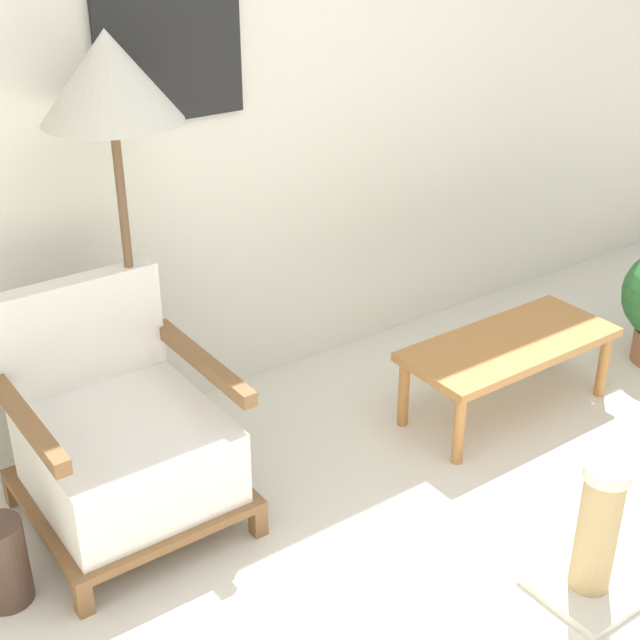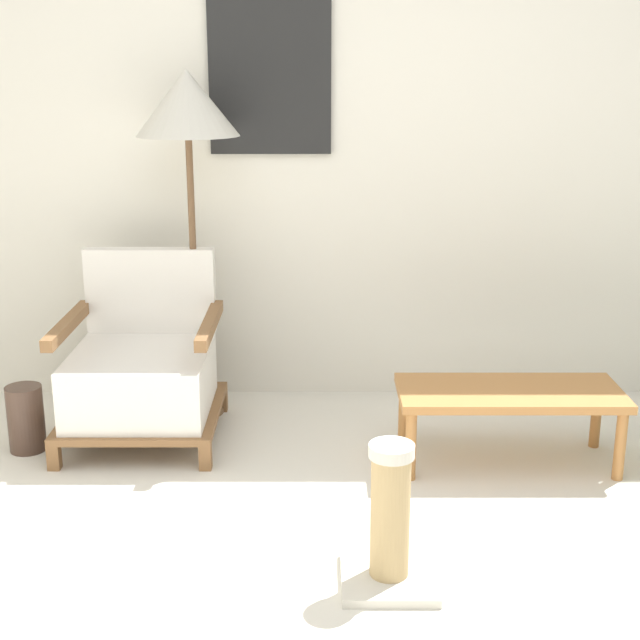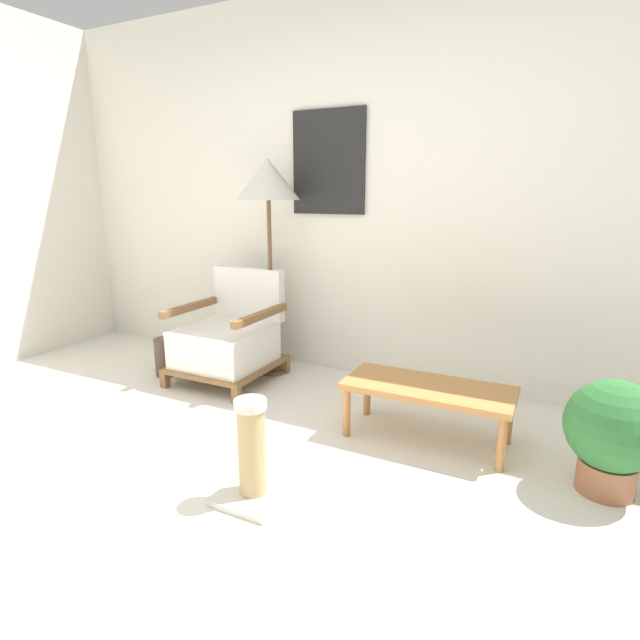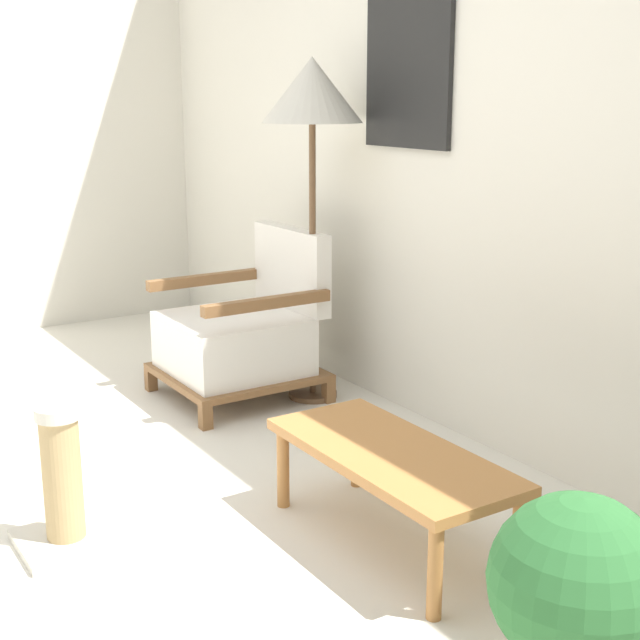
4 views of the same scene
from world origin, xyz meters
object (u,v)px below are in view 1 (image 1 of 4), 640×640
at_px(armchair, 122,441).
at_px(vase, 2,562).
at_px(floor_lamp, 110,91).
at_px(coffee_table, 509,349).
at_px(scratching_post, 595,543).

distance_m(armchair, vase, 0.53).
xyz_separation_m(armchair, vase, (-0.48, -0.16, -0.16)).
distance_m(floor_lamp, vase, 1.48).
bearing_deg(armchair, coffee_table, -10.34).
height_order(floor_lamp, coffee_table, floor_lamp).
distance_m(armchair, scratching_post, 1.54).
bearing_deg(coffee_table, floor_lamp, 157.70).
height_order(vase, scratching_post, scratching_post).
height_order(armchair, vase, armchair).
height_order(armchair, coffee_table, armchair).
height_order(floor_lamp, vase, floor_lamp).
bearing_deg(vase, scratching_post, -34.57).
distance_m(coffee_table, scratching_post, 1.05).
bearing_deg(scratching_post, coffee_table, 58.18).
xyz_separation_m(coffee_table, vase, (-2.02, 0.12, -0.14)).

